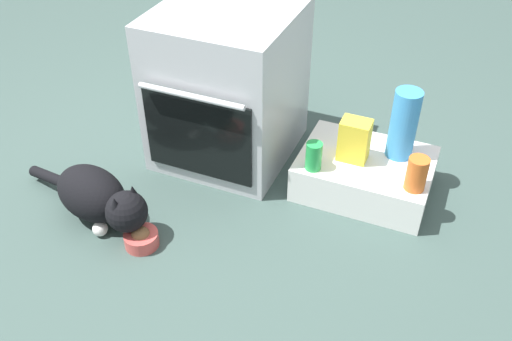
# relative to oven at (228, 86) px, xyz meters

# --- Properties ---
(ground) EXTENTS (8.00, 8.00, 0.00)m
(ground) POSITION_rel_oven_xyz_m (-0.01, -0.40, -0.34)
(ground) COLOR #384C47
(oven) EXTENTS (0.56, 0.63, 0.68)m
(oven) POSITION_rel_oven_xyz_m (0.00, 0.00, 0.00)
(oven) COLOR #B7BABF
(oven) RESTS_ON ground
(pantry_cabinet) EXTENTS (0.54, 0.41, 0.16)m
(pantry_cabinet) POSITION_rel_oven_xyz_m (0.65, -0.04, -0.26)
(pantry_cabinet) COLOR white
(pantry_cabinet) RESTS_ON ground
(food_bowl) EXTENTS (0.13, 0.13, 0.09)m
(food_bowl) POSITION_rel_oven_xyz_m (-0.04, -0.70, -0.31)
(food_bowl) COLOR #C64C47
(food_bowl) RESTS_ON ground
(cat) EXTENTS (0.68, 0.29, 0.23)m
(cat) POSITION_rel_oven_xyz_m (-0.26, -0.64, -0.22)
(cat) COLOR black
(cat) RESTS_ON ground
(soda_can) EXTENTS (0.07, 0.07, 0.12)m
(soda_can) POSITION_rel_oven_xyz_m (0.46, -0.19, -0.12)
(soda_can) COLOR green
(soda_can) RESTS_ON pantry_cabinet
(sauce_jar) EXTENTS (0.08, 0.08, 0.14)m
(sauce_jar) POSITION_rel_oven_xyz_m (0.86, -0.16, -0.11)
(sauce_jar) COLOR #D16023
(sauce_jar) RESTS_ON pantry_cabinet
(water_bottle) EXTENTS (0.11, 0.11, 0.30)m
(water_bottle) POSITION_rel_oven_xyz_m (0.76, 0.04, -0.03)
(water_bottle) COLOR #388CD1
(water_bottle) RESTS_ON pantry_cabinet
(snack_bag) EXTENTS (0.12, 0.09, 0.18)m
(snack_bag) POSITION_rel_oven_xyz_m (0.59, -0.06, -0.09)
(snack_bag) COLOR yellow
(snack_bag) RESTS_ON pantry_cabinet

